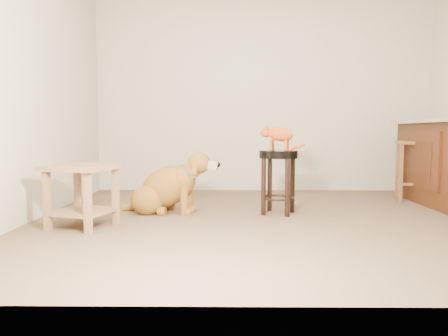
{
  "coord_description": "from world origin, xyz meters",
  "views": [
    {
      "loc": [
        -0.47,
        -3.96,
        0.81
      ],
      "look_at": [
        -0.52,
        0.31,
        0.45
      ],
      "focal_mm": 35.0,
      "sensor_mm": 36.0,
      "label": 1
    }
  ],
  "objects_px": {
    "tabby_kitten": "(278,135)",
    "wood_stool": "(413,170)",
    "side_table": "(82,186)",
    "padded_stool": "(278,169)",
    "golden_retriever": "(167,189)"
  },
  "relations": [
    {
      "from": "padded_stool",
      "to": "side_table",
      "type": "xyz_separation_m",
      "value": [
        -1.72,
        -0.63,
        -0.09
      ]
    },
    {
      "from": "golden_retriever",
      "to": "wood_stool",
      "type": "bearing_deg",
      "value": 25.99
    },
    {
      "from": "golden_retriever",
      "to": "padded_stool",
      "type": "bearing_deg",
      "value": 7.89
    },
    {
      "from": "padded_stool",
      "to": "side_table",
      "type": "relative_size",
      "value": 0.97
    },
    {
      "from": "side_table",
      "to": "tabby_kitten",
      "type": "xyz_separation_m",
      "value": [
        1.71,
        0.64,
        0.43
      ]
    },
    {
      "from": "wood_stool",
      "to": "tabby_kitten",
      "type": "height_order",
      "value": "tabby_kitten"
    },
    {
      "from": "padded_stool",
      "to": "wood_stool",
      "type": "bearing_deg",
      "value": 26.56
    },
    {
      "from": "wood_stool",
      "to": "golden_retriever",
      "type": "relative_size",
      "value": 0.69
    },
    {
      "from": "wood_stool",
      "to": "golden_retriever",
      "type": "bearing_deg",
      "value": -164.03
    },
    {
      "from": "padded_stool",
      "to": "golden_retriever",
      "type": "relative_size",
      "value": 0.62
    },
    {
      "from": "tabby_kitten",
      "to": "wood_stool",
      "type": "bearing_deg",
      "value": 46.37
    },
    {
      "from": "padded_stool",
      "to": "tabby_kitten",
      "type": "distance_m",
      "value": 0.33
    },
    {
      "from": "padded_stool",
      "to": "wood_stool",
      "type": "relative_size",
      "value": 0.89
    },
    {
      "from": "padded_stool",
      "to": "side_table",
      "type": "bearing_deg",
      "value": -159.81
    },
    {
      "from": "golden_retriever",
      "to": "tabby_kitten",
      "type": "distance_m",
      "value": 1.21
    }
  ]
}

